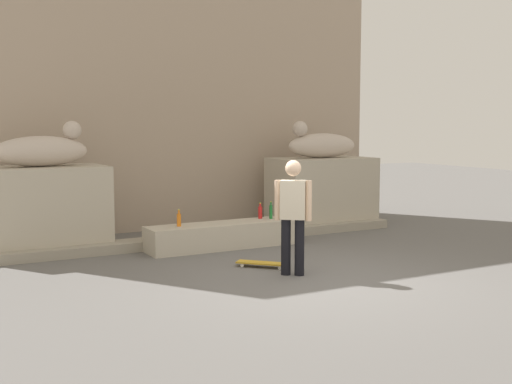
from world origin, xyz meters
TOP-DOWN VIEW (x-y plane):
  - ground_plane at (0.00, 0.00)m, footprint 40.00×40.00m
  - facade_wall at (0.00, 5.41)m, footprint 9.53×0.60m
  - pedestal_left at (-2.88, 3.94)m, footprint 2.12×1.24m
  - pedestal_right at (2.88, 3.94)m, footprint 2.12×1.24m
  - statue_reclining_left at (-2.84, 3.95)m, footprint 1.65×0.72m
  - statue_reclining_right at (2.84, 3.95)m, footprint 1.62×0.62m
  - ledge_block at (0.00, 2.75)m, footprint 2.84×0.66m
  - skater at (-0.08, 0.39)m, footprint 0.44×0.38m
  - skateboard at (-0.21, 1.04)m, footprint 0.69×0.72m
  - bottle_green at (0.97, 2.81)m, footprint 0.06×0.06m
  - bottle_orange at (-0.86, 2.78)m, footprint 0.07×0.07m
  - bottle_red at (0.80, 2.91)m, footprint 0.07×0.07m
  - stair_step at (0.00, 3.30)m, footprint 7.88×0.50m

SIDE VIEW (x-z plane):
  - ground_plane at x=0.00m, z-range 0.00..0.00m
  - skateboard at x=-0.21m, z-range 0.02..0.10m
  - stair_step at x=0.00m, z-range 0.00..0.17m
  - ledge_block at x=0.00m, z-range 0.00..0.44m
  - bottle_orange at x=-0.86m, z-range 0.41..0.70m
  - bottle_red at x=0.80m, z-range 0.41..0.71m
  - bottle_green at x=0.97m, z-range 0.41..0.73m
  - pedestal_left at x=-2.88m, z-range 0.00..1.46m
  - pedestal_right at x=2.88m, z-range 0.00..1.46m
  - skater at x=-0.08m, z-range 0.09..1.76m
  - statue_reclining_left at x=-2.84m, z-range 1.35..2.13m
  - statue_reclining_right at x=2.84m, z-range 1.35..2.13m
  - facade_wall at x=0.00m, z-range 0.00..6.63m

